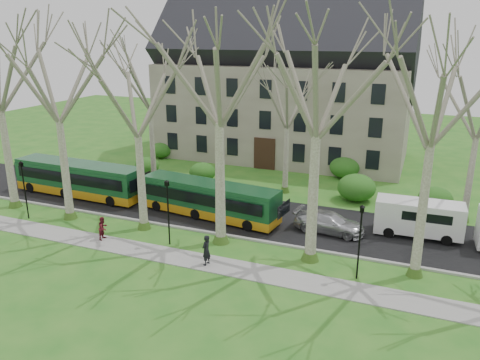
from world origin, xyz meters
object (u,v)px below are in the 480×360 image
(pedestrian_a, at_px, (206,250))
(bus_lead, at_px, (79,179))
(sedan, at_px, (329,222))
(pedestrian_b, at_px, (103,228))
(bus_follow, at_px, (209,199))
(van_a, at_px, (419,219))

(pedestrian_a, bearing_deg, bus_lead, -107.28)
(sedan, relative_size, pedestrian_b, 3.10)
(sedan, bearing_deg, pedestrian_a, 147.21)
(bus_follow, bearing_deg, pedestrian_b, -120.37)
(pedestrian_b, bearing_deg, bus_lead, 46.16)
(van_a, bearing_deg, pedestrian_b, -158.42)
(bus_follow, distance_m, van_a, 14.69)
(van_a, bearing_deg, bus_follow, -173.77)
(pedestrian_b, bearing_deg, sedan, -66.24)
(bus_follow, xyz_separation_m, pedestrian_b, (-4.79, -6.28, -0.58))
(van_a, xyz_separation_m, pedestrian_a, (-11.43, -9.00, -0.29))
(sedan, bearing_deg, bus_follow, 97.75)
(bus_lead, relative_size, van_a, 2.09)
(bus_follow, height_order, van_a, bus_follow)
(sedan, distance_m, pedestrian_a, 9.41)
(pedestrian_a, xyz_separation_m, pedestrian_b, (-7.92, 0.72, -0.15))
(bus_follow, distance_m, sedan, 8.92)
(bus_lead, relative_size, pedestrian_b, 7.51)
(van_a, bearing_deg, bus_lead, -177.80)
(bus_lead, bearing_deg, pedestrian_a, -23.44)
(bus_lead, bearing_deg, pedestrian_b, -39.57)
(bus_follow, bearing_deg, pedestrian_a, -59.00)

